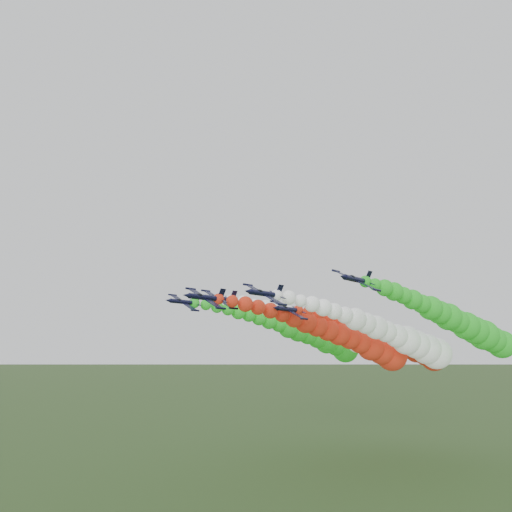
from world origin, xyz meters
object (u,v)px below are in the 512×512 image
(jet_lead, at_px, (355,341))
(jet_outer_left, at_px, (311,337))
(jet_inner_left, at_px, (351,337))
(jet_outer_right, at_px, (466,326))
(jet_trail, at_px, (401,344))
(jet_inner_right, at_px, (403,339))

(jet_lead, distance_m, jet_outer_left, 24.57)
(jet_inner_left, height_order, jet_outer_right, jet_outer_right)
(jet_outer_left, height_order, jet_outer_right, jet_outer_right)
(jet_outer_left, bearing_deg, jet_inner_left, -18.98)
(jet_lead, bearing_deg, jet_outer_right, 28.34)
(jet_lead, bearing_deg, jet_trail, 83.59)
(jet_inner_left, bearing_deg, jet_trail, 57.53)
(jet_lead, relative_size, jet_outer_right, 1.01)
(jet_inner_left, xyz_separation_m, jet_outer_left, (-15.27, 5.25, 0.51))
(jet_lead, bearing_deg, jet_inner_right, 32.30)
(jet_lead, distance_m, jet_outer_right, 24.48)
(jet_outer_right, bearing_deg, jet_inner_left, -172.26)
(jet_outer_right, height_order, jet_trail, jet_outer_right)
(jet_inner_left, xyz_separation_m, jet_trail, (7.67, 12.05, -1.69))
(jet_inner_right, bearing_deg, jet_inner_left, 171.91)
(jet_inner_right, relative_size, jet_outer_right, 1.01)
(jet_inner_right, distance_m, jet_trail, 15.76)
(jet_inner_right, height_order, jet_outer_left, jet_outer_left)
(jet_outer_right, bearing_deg, jet_trail, 156.28)
(jet_inner_right, height_order, jet_outer_right, jet_outer_right)
(jet_inner_left, bearing_deg, jet_outer_left, 161.02)
(jet_inner_right, relative_size, jet_trail, 1.00)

